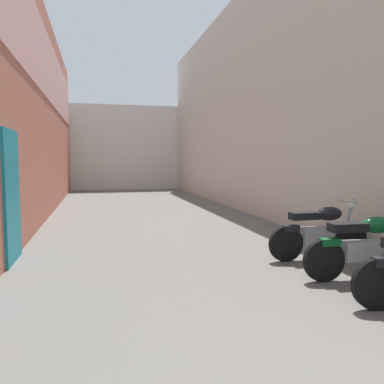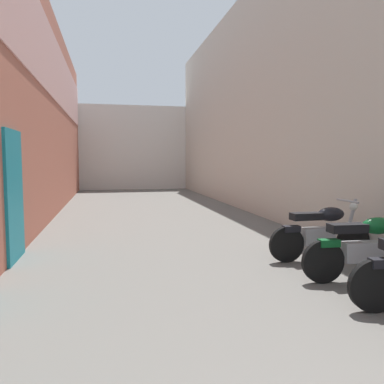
{
  "view_description": "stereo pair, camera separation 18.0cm",
  "coord_description": "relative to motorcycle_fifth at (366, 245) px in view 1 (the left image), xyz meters",
  "views": [
    {
      "loc": [
        -1.61,
        0.95,
        1.71
      ],
      "look_at": [
        -0.1,
        7.04,
        1.17
      ],
      "focal_mm": 35.88,
      "sensor_mm": 36.0,
      "label": 1
    },
    {
      "loc": [
        -1.44,
        0.91,
        1.71
      ],
      "look_at": [
        -0.1,
        7.04,
        1.17
      ],
      "focal_mm": 35.88,
      "sensor_mm": 36.0,
      "label": 2
    }
  ],
  "objects": [
    {
      "name": "building_far_end",
      "position": [
        -2.07,
        18.39,
        1.88
      ],
      "size": [
        9.02,
        2.0,
        4.75
      ],
      "primitive_type": "cube",
      "color": "silver",
      "rests_on": "ground"
    },
    {
      "name": "building_right",
      "position": [
        1.14,
        5.92,
        3.08
      ],
      "size": [
        0.45,
        22.93,
        7.17
      ],
      "color": "beige",
      "rests_on": "ground"
    },
    {
      "name": "motorcycle_sixth",
      "position": [
        0.0,
        1.15,
        0.0
      ],
      "size": [
        1.85,
        0.58,
        1.04
      ],
      "color": "black",
      "rests_on": "ground"
    },
    {
      "name": "motorcycle_fifth",
      "position": [
        0.0,
        0.0,
        0.0
      ],
      "size": [
        1.85,
        0.58,
        1.04
      ],
      "color": "black",
      "rests_on": "ground"
    },
    {
      "name": "building_left",
      "position": [
        -5.27,
        5.86,
        2.67
      ],
      "size": [
        0.45,
        22.93,
        6.29
      ],
      "color": "#B76651",
      "rests_on": "ground"
    },
    {
      "name": "ground_plane",
      "position": [
        -2.07,
        3.92,
        -0.5
      ],
      "size": [
        38.93,
        38.93,
        0.0
      ],
      "primitive_type": "plane",
      "color": "#66635E"
    }
  ]
}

